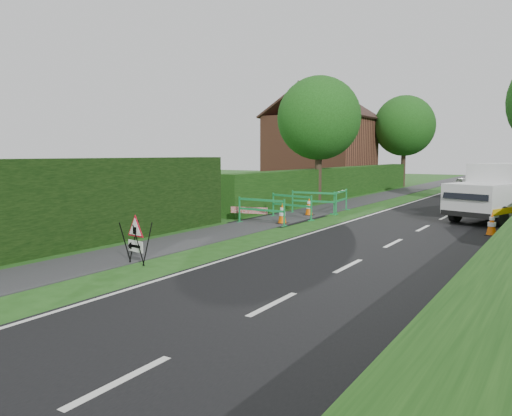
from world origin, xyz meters
The scene contains 19 objects.
ground centered at (0.00, 0.00, 0.00)m, with size 120.00×120.00×0.00m, color #1E4A15.
road_surface centered at (2.50, 35.00, 0.00)m, with size 6.00×90.00×0.02m, color black.
footpath centered at (-3.00, 35.00, 0.01)m, with size 2.00×90.00×0.02m, color #2D2D30.
hedge_west_far centered at (-5.00, 22.00, 0.00)m, with size 1.00×24.00×1.80m, color #14380F.
house_west centered at (-10.00, 30.00, 2.90)m, with size 7.50×7.40×7.88m.
tree_nw centered at (-4.60, 18.00, 4.48)m, with size 4.40×4.40×6.70m.
tree_fw centered at (-4.60, 34.00, 4.83)m, with size 4.80×4.80×7.24m.
triangle_sign centered at (-1.88, 2.01, 0.70)m, with size 0.79×0.79×1.00m.
works_van centered at (4.48, 15.23, 1.19)m, with size 3.34×5.25×2.25m.
traffic_cone_0 centered at (4.74, 11.11, 0.39)m, with size 0.38×0.38×0.79m.
traffic_cone_1 centered at (4.83, 13.74, 0.39)m, with size 0.38×0.38×0.79m.
traffic_cone_3 centered at (-2.30, 9.94, 0.39)m, with size 0.38×0.38×0.79m.
traffic_cone_4 centered at (-2.55, 12.74, 0.39)m, with size 0.38×0.38×0.79m.
ped_barrier_0 centered at (-2.86, 9.34, 0.63)m, with size 2.07×0.43×1.00m.
ped_barrier_1 centered at (-2.73, 11.48, 0.63)m, with size 2.09×0.76×1.00m.
ped_barrier_2 centered at (-2.67, 13.46, 0.63)m, with size 2.09×0.61×1.00m.
ped_barrier_3 centered at (-1.91, 14.62, 0.63)m, with size 0.60×2.09×1.00m.
redwhite_plank centered at (-3.67, 9.75, 0.00)m, with size 1.50×0.04×0.25m, color red.
hatchback_car centered at (1.95, 24.57, 0.66)m, with size 1.56×3.89×1.33m, color white.
Camera 1 is at (6.75, -6.32, 2.63)m, focal length 35.00 mm.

